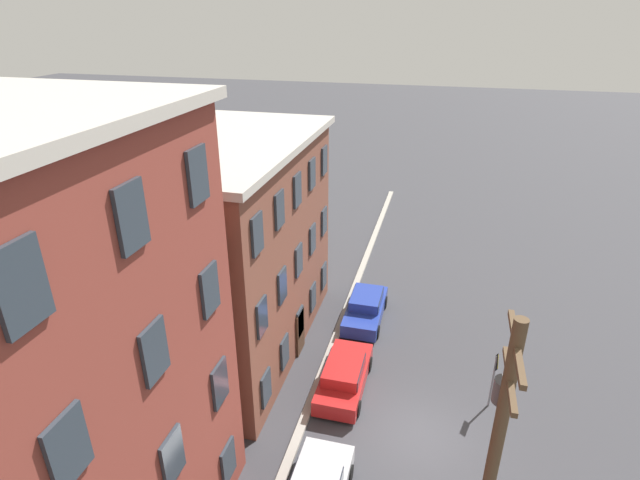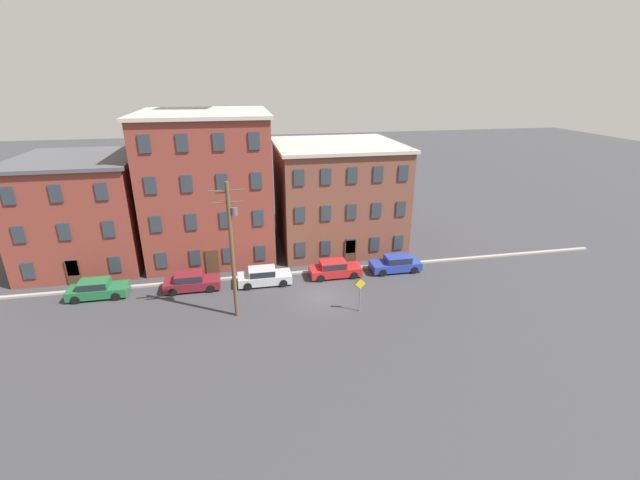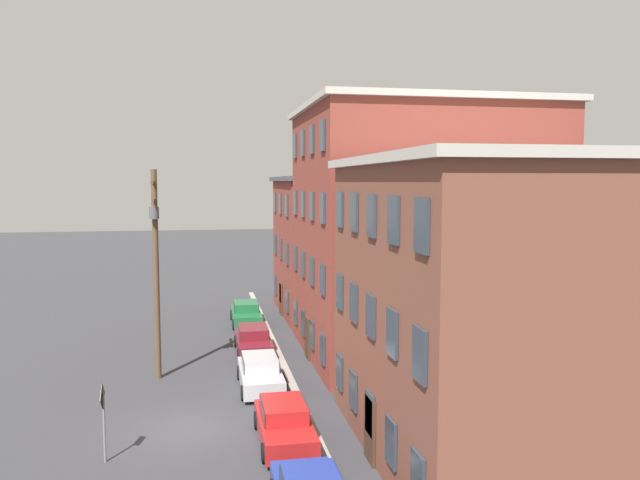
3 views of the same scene
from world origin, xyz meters
name	(u,v)px [view 3 (image 3 of 3)]	position (x,y,z in m)	size (l,w,h in m)	color
ground_plane	(190,428)	(0.00, 0.00, 0.00)	(200.00, 200.00, 0.00)	#38383D
kerb_strip	(307,418)	(0.00, 4.50, 0.08)	(56.00, 0.36, 0.16)	#9E998E
apartment_corner	(358,245)	(-19.60, 11.50, 4.85)	(10.35, 11.51, 9.66)	brown
apartment_midblock	(418,231)	(-8.46, 11.96, 6.66)	(11.64, 12.45, 13.29)	brown
apartment_far	(533,305)	(3.98, 11.70, 5.09)	(12.14, 11.91, 10.16)	brown
car_green	(246,313)	(-17.18, 3.33, 0.75)	(4.40, 1.92, 1.43)	#1E6638
car_maroon	(253,339)	(-10.05, 3.22, 0.75)	(4.40, 1.92, 1.43)	maroon
car_silver	(260,371)	(-4.22, 3.05, 0.75)	(4.40, 1.92, 1.43)	#B7B7BC
car_red	(284,422)	(1.88, 3.35, 0.75)	(4.40, 1.92, 1.43)	#B21E1E
caution_sign	(103,410)	(2.38, -2.74, 1.78)	(0.89, 0.08, 2.69)	slate
utility_pole	(156,263)	(-6.48, -1.58, 5.54)	(2.40, 0.44, 9.88)	brown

